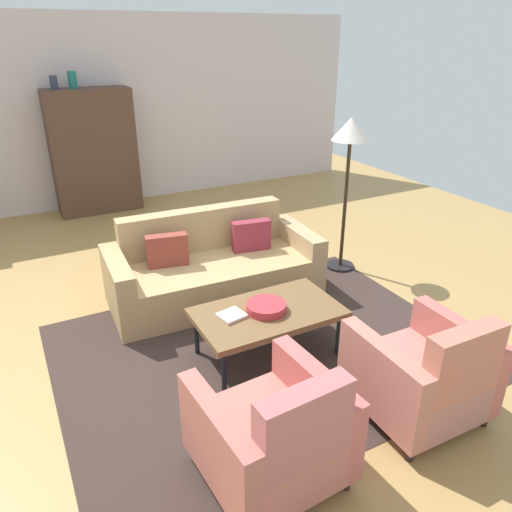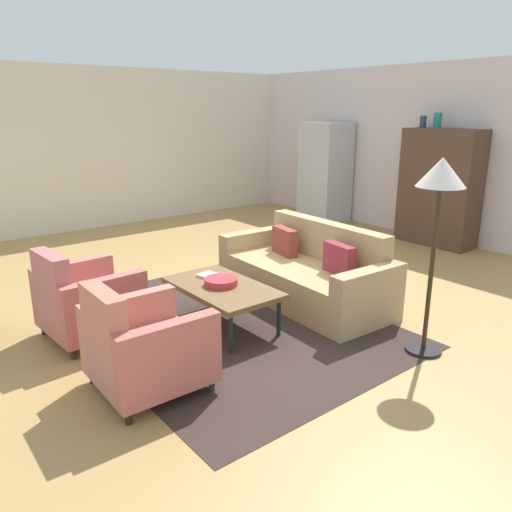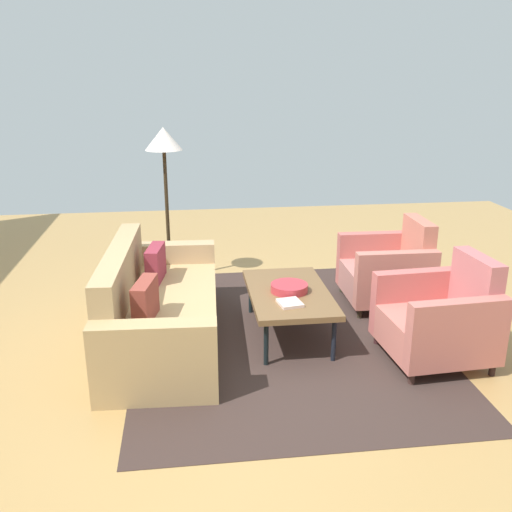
# 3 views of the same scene
# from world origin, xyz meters

# --- Properties ---
(ground_plane) EXTENTS (10.96, 10.96, 0.00)m
(ground_plane) POSITION_xyz_m (0.00, 0.00, 0.00)
(ground_plane) COLOR #B0884E
(wall_back) EXTENTS (9.13, 0.12, 2.80)m
(wall_back) POSITION_xyz_m (0.00, 4.08, 1.40)
(wall_back) COLOR silver
(wall_back) RESTS_ON ground
(wall_left) EXTENTS (0.12, 8.16, 2.80)m
(wall_left) POSITION_xyz_m (-4.57, 0.00, 1.40)
(wall_left) COLOR silver
(wall_left) RESTS_ON ground
(area_rug) EXTENTS (3.40, 2.60, 0.01)m
(area_rug) POSITION_xyz_m (0.46, -0.71, 0.00)
(area_rug) COLOR #392B26
(area_rug) RESTS_ON ground
(couch) EXTENTS (2.14, 1.00, 0.86)m
(couch) POSITION_xyz_m (0.46, 0.43, 0.29)
(couch) COLOR tan
(couch) RESTS_ON ground
(coffee_table) EXTENTS (1.20, 0.70, 0.43)m
(coffee_table) POSITION_xyz_m (0.46, -0.76, 0.39)
(coffee_table) COLOR black
(coffee_table) RESTS_ON ground
(armchair_left) EXTENTS (0.85, 0.85, 0.88)m
(armchair_left) POSITION_xyz_m (-0.14, -1.92, 0.34)
(armchair_left) COLOR #3B2521
(armchair_left) RESTS_ON ground
(armchair_right) EXTENTS (0.81, 0.81, 0.88)m
(armchair_right) POSITION_xyz_m (1.06, -1.92, 0.34)
(armchair_right) COLOR #2F291D
(armchair_right) RESTS_ON ground
(fruit_bowl) EXTENTS (0.33, 0.33, 0.07)m
(fruit_bowl) POSITION_xyz_m (0.44, -0.76, 0.46)
(fruit_bowl) COLOR #B6323B
(fruit_bowl) RESTS_ON coffee_table
(book_stack) EXTENTS (0.23, 0.22, 0.03)m
(book_stack) POSITION_xyz_m (0.15, -0.71, 0.44)
(book_stack) COLOR beige
(book_stack) RESTS_ON coffee_table
(cabinet) EXTENTS (1.20, 0.51, 1.80)m
(cabinet) POSITION_xyz_m (-0.01, 3.73, 0.90)
(cabinet) COLOR #4E3429
(cabinet) RESTS_ON ground
(vase_tall) EXTENTS (0.10, 0.10, 0.18)m
(vase_tall) POSITION_xyz_m (-0.41, 3.73, 1.89)
(vase_tall) COLOR #343951
(vase_tall) RESTS_ON cabinet
(vase_round) EXTENTS (0.12, 0.12, 0.23)m
(vase_round) POSITION_xyz_m (-0.16, 3.73, 1.92)
(vase_round) COLOR #206F6B
(vase_round) RESTS_ON cabinet
(refrigerator) EXTENTS (0.80, 0.73, 1.85)m
(refrigerator) POSITION_xyz_m (-2.37, 3.63, 0.93)
(refrigerator) COLOR #B7BABF
(refrigerator) RESTS_ON ground
(floor_lamp) EXTENTS (0.40, 0.40, 1.72)m
(floor_lamp) POSITION_xyz_m (2.04, 0.33, 1.44)
(floor_lamp) COLOR black
(floor_lamp) RESTS_ON ground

